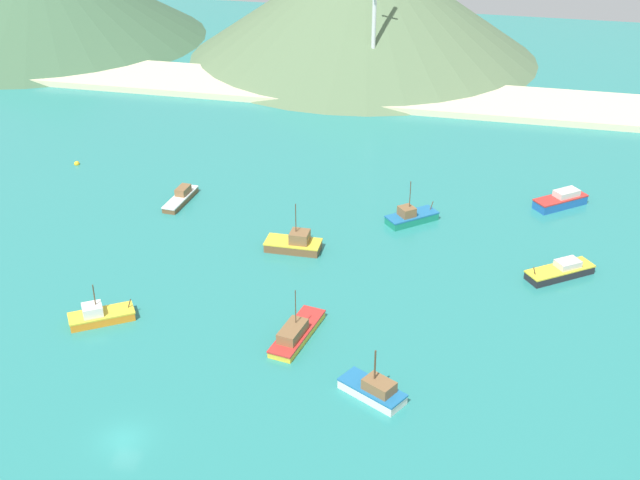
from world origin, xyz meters
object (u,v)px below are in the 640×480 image
object	(u,v)px
fishing_boat_8	(296,333)
buoy_0	(77,164)
fishing_boat_4	(374,390)
radio_tower	(374,15)
fishing_boat_2	(411,217)
fishing_boat_5	(561,200)
fishing_boat_9	(181,197)
fishing_boat_10	(295,243)
fishing_boat_3	(561,271)
fishing_boat_7	(100,315)

from	to	relation	value
fishing_boat_8	buoy_0	distance (m)	59.51
fishing_boat_4	radio_tower	bearing A→B (deg)	99.69
fishing_boat_2	fishing_boat_5	world-z (taller)	fishing_boat_2
fishing_boat_9	fishing_boat_10	distance (m)	22.10
fishing_boat_8	radio_tower	bearing A→B (deg)	93.87
fishing_boat_3	fishing_boat_10	xyz separation A→B (m)	(-33.67, -0.88, 0.22)
fishing_boat_7	fishing_boat_9	xyz separation A→B (m)	(-2.13, 30.94, -0.12)
buoy_0	fishing_boat_8	bearing A→B (deg)	-39.86
fishing_boat_4	fishing_boat_10	world-z (taller)	fishing_boat_10
fishing_boat_7	fishing_boat_9	distance (m)	31.01
fishing_boat_4	radio_tower	xyz separation A→B (m)	(-15.60, 91.31, 14.24)
fishing_boat_5	buoy_0	distance (m)	74.94
fishing_boat_3	fishing_boat_2	bearing A→B (deg)	152.71
fishing_boat_4	fishing_boat_9	bearing A→B (deg)	132.88
fishing_boat_2	fishing_boat_8	world-z (taller)	fishing_boat_2
fishing_boat_3	fishing_boat_10	world-z (taller)	fishing_boat_10
radio_tower	fishing_boat_4	bearing A→B (deg)	-80.31
fishing_boat_5	radio_tower	distance (m)	57.51
fishing_boat_2	fishing_boat_4	distance (m)	38.16
fishing_boat_4	fishing_boat_7	bearing A→B (deg)	169.06
fishing_boat_2	fishing_boat_9	size ratio (longest dim) A/B	0.88
fishing_boat_2	fishing_boat_4	size ratio (longest dim) A/B	1.00
fishing_boat_8	fishing_boat_7	bearing A→B (deg)	-175.87
fishing_boat_10	buoy_0	size ratio (longest dim) A/B	8.46
fishing_boat_2	radio_tower	world-z (taller)	radio_tower
fishing_boat_4	fishing_boat_5	size ratio (longest dim) A/B	0.93
fishing_boat_7	buoy_0	bearing A→B (deg)	120.28
fishing_boat_8	fishing_boat_3	bearing A→B (deg)	34.87
fishing_boat_4	fishing_boat_7	xyz separation A→B (m)	(-32.41, 6.27, -0.09)
fishing_boat_5	radio_tower	bearing A→B (deg)	128.74
fishing_boat_8	buoy_0	xyz separation A→B (m)	(-45.68, 38.14, -0.63)
fishing_boat_4	fishing_boat_8	bearing A→B (deg)	141.59
radio_tower	fishing_boat_8	bearing A→B (deg)	-86.13
fishing_boat_8	fishing_boat_10	bearing A→B (deg)	104.63
fishing_boat_2	fishing_boat_8	distance (m)	31.50
fishing_boat_7	fishing_boat_8	distance (m)	22.52
fishing_boat_4	fishing_boat_5	distance (m)	51.58
fishing_boat_7	buoy_0	world-z (taller)	fishing_boat_7
fishing_boat_10	buoy_0	bearing A→B (deg)	154.93
fishing_boat_5	fishing_boat_8	size ratio (longest dim) A/B	0.79
fishing_boat_7	fishing_boat_2	bearing A→B (deg)	45.55
fishing_boat_3	fishing_boat_9	xyz separation A→B (m)	(-53.28, 9.32, -0.06)
fishing_boat_7	buoy_0	xyz separation A→B (m)	(-23.22, 39.77, -0.64)
fishing_boat_9	fishing_boat_5	bearing A→B (deg)	11.18
fishing_boat_9	radio_tower	xyz separation A→B (m)	(18.95, 54.10, 14.44)
fishing_boat_7	radio_tower	distance (m)	87.86
fishing_boat_5	fishing_boat_10	size ratio (longest dim) A/B	1.09
radio_tower	buoy_0	bearing A→B (deg)	-131.49
fishing_boat_2	fishing_boat_3	xyz separation A→B (m)	(19.88, -10.26, -0.09)
fishing_boat_2	fishing_boat_10	bearing A→B (deg)	-141.07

